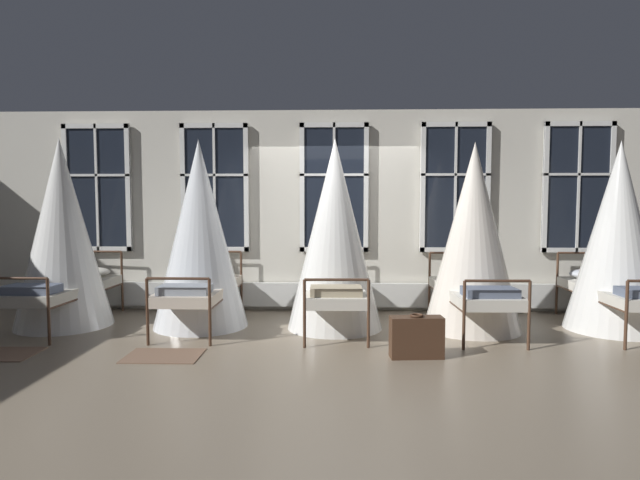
{
  "coord_description": "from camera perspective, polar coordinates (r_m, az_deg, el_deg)",
  "views": [
    {
      "loc": [
        0.05,
        -6.82,
        1.64
      ],
      "look_at": [
        -0.17,
        0.02,
        1.16
      ],
      "focal_mm": 29.5,
      "sensor_mm": 36.0,
      "label": 1
    }
  ],
  "objects": [
    {
      "name": "ground",
      "position": [
        7.02,
        1.44,
        -9.52
      ],
      "size": [
        24.1,
        24.1,
        0.0
      ],
      "primitive_type": "plane",
      "color": "gray"
    },
    {
      "name": "back_wall_with_windows",
      "position": [
        8.06,
        1.53,
        3.15
      ],
      "size": [
        13.05,
        0.1,
        3.04
      ],
      "primitive_type": "cube",
      "color": "beige",
      "rests_on": "ground"
    },
    {
      "name": "window_bank",
      "position": [
        7.96,
        1.52,
        0.2
      ],
      "size": [
        8.29,
        0.1,
        2.77
      ],
      "color": "black",
      "rests_on": "ground"
    },
    {
      "name": "cot_first",
      "position": [
        7.78,
        -26.18,
        0.39
      ],
      "size": [
        1.25,
        2.0,
        2.51
      ],
      "rotation": [
        0.0,
        0.0,
        1.54
      ],
      "color": "#4C3323",
      "rests_on": "ground"
    },
    {
      "name": "cot_second",
      "position": [
        7.13,
        -12.9,
        0.3
      ],
      "size": [
        1.25,
        1.99,
        2.48
      ],
      "rotation": [
        0.0,
        0.0,
        1.57
      ],
      "color": "#4C3323",
      "rests_on": "ground"
    },
    {
      "name": "cot_third",
      "position": [
        6.87,
        1.62,
        0.27
      ],
      "size": [
        1.25,
        2.0,
        2.48
      ],
      "rotation": [
        0.0,
        0.0,
        1.6
      ],
      "color": "#4C3323",
      "rests_on": "ground"
    },
    {
      "name": "cot_fourth",
      "position": [
        7.06,
        16.3,
        0.01
      ],
      "size": [
        1.25,
        2.0,
        2.43
      ],
      "rotation": [
        0.0,
        0.0,
        1.59
      ],
      "color": "#4C3323",
      "rests_on": "ground"
    },
    {
      "name": "cot_fifth",
      "position": [
        7.77,
        29.57,
        0.04
      ],
      "size": [
        1.25,
        2.0,
        2.44
      ],
      "rotation": [
        0.0,
        0.0,
        1.55
      ],
      "color": "#4C3323",
      "rests_on": "ground"
    },
    {
      "name": "rug_second",
      "position": [
        6.02,
        -16.61,
        -11.94
      ],
      "size": [
        0.8,
        0.57,
        0.01
      ],
      "primitive_type": "cube",
      "rotation": [
        0.0,
        0.0,
        0.01
      ],
      "color": "brown",
      "rests_on": "ground"
    },
    {
      "name": "suitcase_dark",
      "position": [
        5.77,
        10.42,
        -10.31
      ],
      "size": [
        0.57,
        0.25,
        0.47
      ],
      "rotation": [
        0.0,
        0.0,
        0.08
      ],
      "color": "#472D1E",
      "rests_on": "ground"
    }
  ]
}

